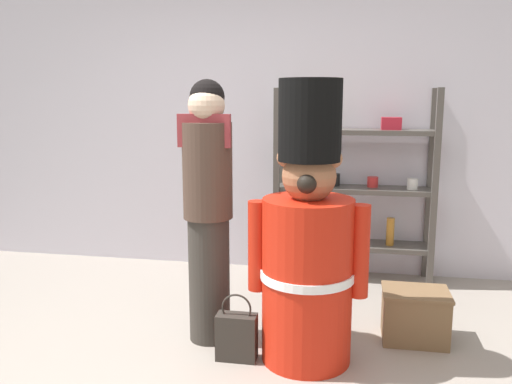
{
  "coord_description": "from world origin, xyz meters",
  "views": [
    {
      "loc": [
        0.74,
        -2.48,
        1.56
      ],
      "look_at": [
        0.18,
        0.54,
        1.0
      ],
      "focal_mm": 36.67,
      "sensor_mm": 36.0,
      "label": 1
    }
  ],
  "objects_px": {
    "teddy_bear_guard": "(308,248)",
    "person_shopper": "(208,205)",
    "display_crate": "(415,315)",
    "shopping_bag": "(237,336)",
    "merchandise_shelf": "(353,186)"
  },
  "relations": [
    {
      "from": "display_crate",
      "to": "person_shopper",
      "type": "bearing_deg",
      "value": -170.82
    },
    {
      "from": "person_shopper",
      "to": "shopping_bag",
      "type": "relative_size",
      "value": 4.02
    },
    {
      "from": "teddy_bear_guard",
      "to": "display_crate",
      "type": "xyz_separation_m",
      "value": [
        0.67,
        0.37,
        -0.52
      ]
    },
    {
      "from": "teddy_bear_guard",
      "to": "person_shopper",
      "type": "distance_m",
      "value": 0.69
    },
    {
      "from": "display_crate",
      "to": "shopping_bag",
      "type": "bearing_deg",
      "value": -156.89
    },
    {
      "from": "merchandise_shelf",
      "to": "person_shopper",
      "type": "distance_m",
      "value": 1.63
    },
    {
      "from": "person_shopper",
      "to": "merchandise_shelf",
      "type": "bearing_deg",
      "value": 56.36
    },
    {
      "from": "merchandise_shelf",
      "to": "display_crate",
      "type": "height_order",
      "value": "merchandise_shelf"
    },
    {
      "from": "merchandise_shelf",
      "to": "teddy_bear_guard",
      "type": "relative_size",
      "value": 0.98
    },
    {
      "from": "person_shopper",
      "to": "shopping_bag",
      "type": "distance_m",
      "value": 0.82
    },
    {
      "from": "merchandise_shelf",
      "to": "teddy_bear_guard",
      "type": "bearing_deg",
      "value": -99.69
    },
    {
      "from": "person_shopper",
      "to": "display_crate",
      "type": "xyz_separation_m",
      "value": [
        1.31,
        0.21,
        -0.72
      ]
    },
    {
      "from": "teddy_bear_guard",
      "to": "person_shopper",
      "type": "relative_size",
      "value": 1.0
    },
    {
      "from": "display_crate",
      "to": "teddy_bear_guard",
      "type": "bearing_deg",
      "value": -150.86
    },
    {
      "from": "shopping_bag",
      "to": "merchandise_shelf",
      "type": "bearing_deg",
      "value": 67.4
    }
  ]
}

